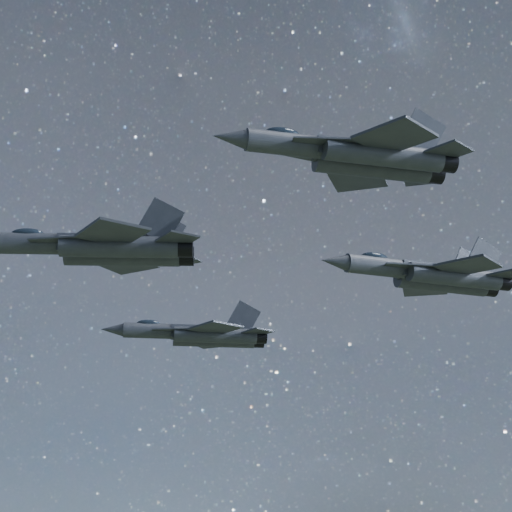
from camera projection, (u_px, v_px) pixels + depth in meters
name	position (u px, v px, depth m)	size (l,w,h in m)	color
jet_lead	(102.00, 247.00, 63.05)	(18.05, 12.18, 4.55)	#2C2F37
jet_left	(201.00, 334.00, 82.79)	(16.77, 11.54, 4.21)	#2C2F37
jet_right	(358.00, 155.00, 56.41)	(17.06, 12.02, 4.31)	#2C2F37
jet_slot	(433.00, 275.00, 66.29)	(16.28, 11.61, 4.16)	#2C2F37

